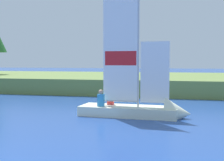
# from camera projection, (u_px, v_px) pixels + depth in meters

# --- Properties ---
(shore_bank) EXTENTS (80.00, 15.27, 1.16)m
(shore_bank) POSITION_uv_depth(u_px,v_px,m) (112.00, 81.00, 28.14)
(shore_bank) COLOR olive
(shore_bank) RESTS_ON ground
(sailboat) EXTENTS (4.88, 1.64, 6.57)m
(sailboat) POSITION_uv_depth(u_px,v_px,m) (146.00, 107.00, 13.13)
(sailboat) COLOR silver
(sailboat) RESTS_ON ground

